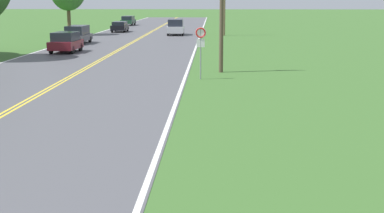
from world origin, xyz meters
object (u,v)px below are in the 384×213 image
object	(u,v)px
traffic_sign	(201,40)
car_silver_suv_mid_near	(176,27)
car_black_hatchback_mid_far	(120,26)
car_dark_green_hatchback_receding	(128,20)
car_maroon_hatchback_nearest	(66,42)
car_dark_grey_van_approaching	(78,34)

from	to	relation	value
traffic_sign	car_silver_suv_mid_near	bearing A→B (deg)	96.27
car_black_hatchback_mid_far	traffic_sign	bearing A→B (deg)	-163.78
car_silver_suv_mid_near	car_dark_green_hatchback_receding	world-z (taller)	car_silver_suv_mid_near
car_maroon_hatchback_nearest	car_black_hatchback_mid_far	bearing A→B (deg)	1.98
car_silver_suv_mid_near	car_black_hatchback_mid_far	size ratio (longest dim) A/B	1.20
traffic_sign	car_silver_suv_mid_near	size ratio (longest dim) A/B	0.64
traffic_sign	car_maroon_hatchback_nearest	world-z (taller)	traffic_sign
car_maroon_hatchback_nearest	car_silver_suv_mid_near	bearing A→B (deg)	-18.23
traffic_sign	car_maroon_hatchback_nearest	bearing A→B (deg)	128.90
car_maroon_hatchback_nearest	car_black_hatchback_mid_far	world-z (taller)	car_maroon_hatchback_nearest
car_maroon_hatchback_nearest	car_dark_grey_van_approaching	distance (m)	8.41
car_maroon_hatchback_nearest	car_silver_suv_mid_near	xyz separation A→B (m)	(7.49, 20.55, 0.11)
car_silver_suv_mid_near	car_dark_green_hatchback_receding	distance (m)	23.56
car_dark_grey_van_approaching	car_silver_suv_mid_near	world-z (taller)	car_silver_suv_mid_near
car_silver_suv_mid_near	car_black_hatchback_mid_far	xyz separation A→B (m)	(-7.58, 5.23, -0.25)
car_dark_green_hatchback_receding	traffic_sign	bearing A→B (deg)	-166.21
car_maroon_hatchback_nearest	car_dark_green_hatchback_receding	xyz separation A→B (m)	(-1.61, 42.28, -0.07)
car_maroon_hatchback_nearest	car_dark_green_hatchback_receding	size ratio (longest dim) A/B	0.88
traffic_sign	car_maroon_hatchback_nearest	size ratio (longest dim) A/B	0.75
car_dark_grey_van_approaching	traffic_sign	bearing A→B (deg)	-149.99
traffic_sign	car_black_hatchback_mid_far	distance (m)	41.39
car_maroon_hatchback_nearest	car_dark_grey_van_approaching	bearing A→B (deg)	9.59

